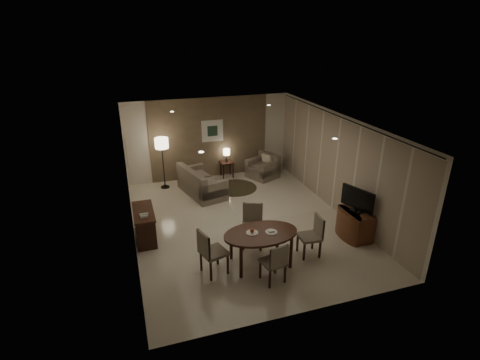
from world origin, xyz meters
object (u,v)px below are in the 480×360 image
object	(u,v)px
dining_table	(260,248)
tv_cabinet	(355,224)
armchair	(263,166)
side_table	(227,169)
chair_far	(252,227)
floor_lamp	(163,163)
sofa	(202,181)
chair_left	(214,252)
console_desk	(145,225)
chair_near	(273,262)
chair_right	(309,236)

from	to	relation	value
dining_table	tv_cabinet	bearing A→B (deg)	7.08
armchair	side_table	distance (m)	1.23
dining_table	chair_far	distance (m)	0.73
dining_table	floor_lamp	world-z (taller)	floor_lamp
sofa	floor_lamp	bearing A→B (deg)	37.28
armchair	chair_left	bearing A→B (deg)	-56.92
armchair	console_desk	bearing A→B (deg)	-80.88
dining_table	side_table	distance (m)	5.11
chair_far	sofa	size ratio (longest dim) A/B	0.57
armchair	chair_far	bearing A→B (deg)	-49.54
chair_near	chair_left	bearing A→B (deg)	-41.24
sofa	side_table	xyz separation A→B (m)	(1.11, 1.08, -0.15)
side_table	floor_lamp	world-z (taller)	floor_lamp
tv_cabinet	chair_far	bearing A→B (deg)	171.24
tv_cabinet	chair_near	size ratio (longest dim) A/B	0.99
chair_far	sofa	distance (m)	3.31
floor_lamp	chair_right	bearing A→B (deg)	-61.70
chair_left	chair_right	xyz separation A→B (m)	(2.19, -0.02, -0.04)
console_desk	side_table	bearing A→B (deg)	47.14
chair_right	dining_table	bearing A→B (deg)	-87.71
chair_far	side_table	bearing A→B (deg)	102.74
sofa	floor_lamp	world-z (taller)	floor_lamp
floor_lamp	side_table	bearing A→B (deg)	6.84
tv_cabinet	armchair	bearing A→B (deg)	99.71
console_desk	chair_near	world-z (taller)	chair_near
chair_right	side_table	distance (m)	5.11
tv_cabinet	console_desk	bearing A→B (deg)	162.95
dining_table	floor_lamp	size ratio (longest dim) A/B	0.99
chair_far	chair_right	size ratio (longest dim) A/B	1.07
dining_table	floor_lamp	bearing A→B (deg)	106.70
dining_table	side_table	bearing A→B (deg)	82.07
sofa	floor_lamp	distance (m)	1.38
console_desk	chair_near	xyz separation A→B (m)	(2.32, -2.46, 0.08)
chair_far	chair_left	xyz separation A→B (m)	(-1.10, -0.72, 0.00)
chair_left	sofa	world-z (taller)	chair_left
chair_near	floor_lamp	world-z (taller)	floor_lamp
floor_lamp	chair_left	bearing A→B (deg)	-85.20
dining_table	armchair	distance (m)	5.00
chair_left	floor_lamp	xyz separation A→B (m)	(-0.40, 4.81, 0.31)
console_desk	dining_table	world-z (taller)	dining_table
chair_far	chair_right	distance (m)	1.32
dining_table	chair_right	bearing A→B (deg)	-1.21
console_desk	side_table	xyz separation A→B (m)	(3.00, 3.24, -0.10)
chair_far	console_desk	bearing A→B (deg)	175.95
console_desk	chair_left	xyz separation A→B (m)	(1.26, -1.83, 0.13)
chair_far	sofa	world-z (taller)	chair_far
chair_left	armchair	distance (m)	5.48
chair_left	chair_right	bearing A→B (deg)	-106.92
tv_cabinet	floor_lamp	xyz separation A→B (m)	(-4.03, 4.48, 0.47)
chair_near	chair_right	size ratio (longest dim) A/B	0.96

